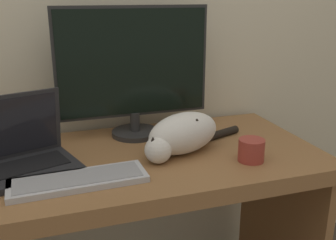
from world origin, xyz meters
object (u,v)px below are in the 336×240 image
at_px(coffee_mug, 251,150).
at_px(laptop, 24,155).
at_px(monitor, 134,70).
at_px(cat, 182,133).
at_px(external_keyboard, 79,180).

bearing_deg(coffee_mug, laptop, 166.94).
height_order(monitor, coffee_mug, monitor).
xyz_separation_m(laptop, cat, (0.56, -0.03, 0.03)).
height_order(cat, coffee_mug, cat).
xyz_separation_m(monitor, coffee_mug, (0.33, -0.39, -0.24)).
distance_m(external_keyboard, coffee_mug, 0.61).
bearing_deg(coffee_mug, monitor, 130.01).
xyz_separation_m(external_keyboard, cat, (0.40, 0.13, 0.07)).
bearing_deg(laptop, monitor, 8.44).
bearing_deg(laptop, coffee_mug, -30.88).
distance_m(cat, coffee_mug, 0.26).
xyz_separation_m(external_keyboard, coffee_mug, (0.60, -0.01, 0.03)).
height_order(monitor, external_keyboard, monitor).
xyz_separation_m(monitor, cat, (0.12, -0.25, -0.20)).
distance_m(laptop, cat, 0.56).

